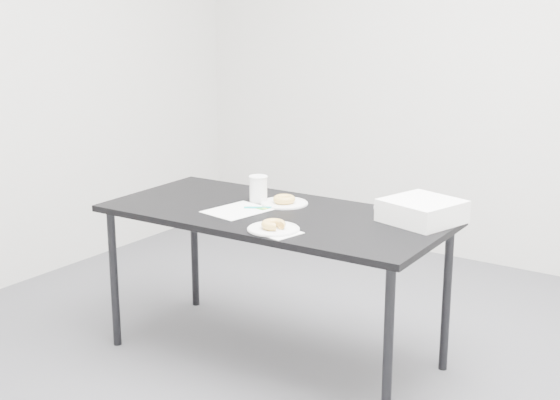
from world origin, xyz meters
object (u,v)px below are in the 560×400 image
Objects in this scene: scorecard at (238,211)px; table at (274,223)px; bakery_box at (422,211)px; coffee_cup at (258,189)px; donut_near at (273,224)px; donut_far at (284,199)px; plate_near at (273,229)px; plate_far at (284,203)px; pen at (258,207)px.

table is at bearing 37.44° from scorecard.
coffee_cup is at bearing -155.96° from bakery_box.
donut_far is (-0.21, 0.39, -0.00)m from donut_near.
donut_near reaches higher than table.
plate_near is at bearing -17.76° from scorecard.
donut_far is at bearing 0.00° from plate_far.
pen is at bearing -110.41° from donut_far.
donut_near is 0.46× the size of plate_far.
pen is 0.58× the size of plate_far.
pen is 0.44× the size of bakery_box.
coffee_cup is (-0.17, 0.11, 0.12)m from table.
plate_far is (-0.04, 0.14, 0.06)m from table.
donut_near is 0.44m from plate_far.
table is at bearing -73.86° from donut_far.
plate_near is (0.26, -0.25, -0.00)m from pen.
scorecard is (-0.15, -0.08, 0.06)m from table.
pen is at bearing -55.11° from coffee_cup.
table is at bearing 123.89° from donut_near.
scorecard is at bearing -116.36° from plate_far.
scorecard is 0.36m from plate_near.
table is 15.37× the size of donut_near.
donut_near is at bearing -57.61° from table.
scorecard is at bearing -116.36° from donut_far.
scorecard is 1.24× the size of plate_far.
scorecard is at bearing 152.27° from donut_near.
plate_far is (-0.21, 0.39, -0.00)m from plate_near.
donut_near is (0.17, -0.25, 0.08)m from table.
plate_far is at bearing -156.99° from bakery_box.
donut_near is at bearing 0.00° from plate_near.
donut_near reaches higher than donut_far.
coffee_cup is 0.43× the size of bakery_box.
donut_far is 0.14m from coffee_cup.
donut_far reaches higher than plate_near.
table is at bearing -34.49° from pen.
plate_near reaches higher than scorecard.
pen is at bearing 136.26° from plate_near.
bakery_box is at bearing 7.33° from donut_far.
donut_near is (0.32, -0.17, 0.03)m from scorecard.
pen is at bearing 177.05° from table.
table is 0.30m from plate_near.
coffee_cup is (-0.02, 0.19, 0.06)m from scorecard.
plate_near is at bearing -46.83° from coffee_cup.
bakery_box is at bearing 31.57° from scorecard.
bakery_box is at bearing 45.77° from plate_near.
pen is at bearing 136.26° from donut_near.
pen is 1.02× the size of coffee_cup.
plate_far is at bearing 104.64° from table.
bakery_box is (0.80, 0.12, -0.01)m from coffee_cup.
donut_near is 0.66m from bakery_box.
donut_near reaches higher than scorecard.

